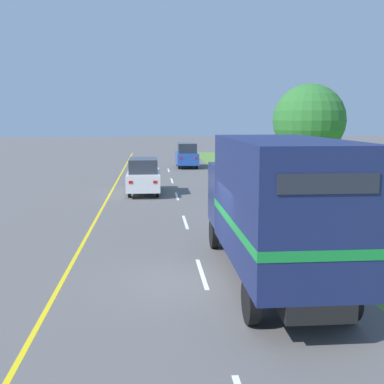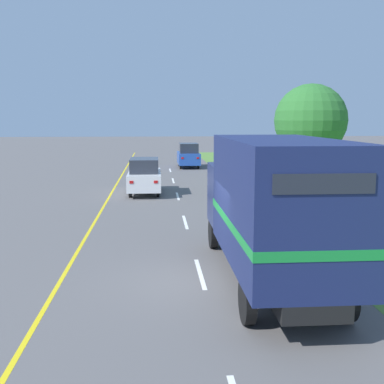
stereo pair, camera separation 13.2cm
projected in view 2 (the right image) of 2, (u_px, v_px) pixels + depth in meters
The scene contains 14 objects.
ground_plane at pixel (202, 281), 12.52m from camera, with size 200.00×200.00×0.00m, color #5B5959.
edge_line_yellow at pixel (111, 193), 27.26m from camera, with size 0.12×64.40×0.01m, color yellow.
centre_dash_near at pixel (200, 273), 13.16m from camera, with size 0.12×2.60×0.01m, color white.
centre_dash_mid_a at pixel (185, 222), 19.67m from camera, with size 0.12×2.60×0.01m, color white.
centre_dash_mid_b at pixel (178, 196), 26.17m from camera, with size 0.12×2.60×0.01m, color white.
centre_dash_far at pixel (173, 181), 32.68m from camera, with size 0.12×2.60×0.01m, color white.
centre_dash_farthest at pixel (170, 170), 39.18m from camera, with size 0.12×2.60×0.01m, color white.
horse_trailer_truck at pixel (272, 205), 12.03m from camera, with size 2.45×7.95×3.74m.
lead_car_white at pixel (145, 176), 27.01m from camera, with size 1.80×4.48×1.99m.
lead_car_blue_ahead at pixel (188, 155), 41.33m from camera, with size 1.80×4.10×2.09m.
highway_sign at pixel (344, 178), 18.79m from camera, with size 1.94×0.09×2.96m.
roadside_tree_mid at pixel (311, 120), 31.46m from camera, with size 4.75×4.75×6.44m.
roadside_tree_far at pixel (305, 119), 40.80m from camera, with size 4.49×4.49×6.38m.
delineator_post at pixel (352, 249), 13.77m from camera, with size 0.08×0.08×0.95m.
Camera 2 is at (-1.19, -11.97, 4.21)m, focal length 45.00 mm.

